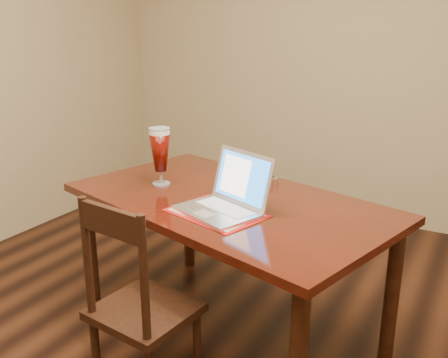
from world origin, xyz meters
The scene contains 2 objects.
dining_table centered at (-0.22, 0.55, 0.67)m, with size 1.78×1.29×1.06m.
dining_chair centered at (-0.30, -0.05, 0.44)m, with size 0.43×0.42×0.93m.
Camera 1 is at (0.90, -1.48, 1.58)m, focal length 40.00 mm.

